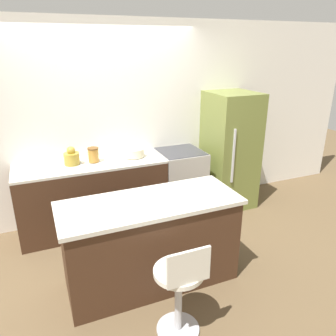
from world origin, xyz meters
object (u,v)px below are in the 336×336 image
Objects in this scene: oven_range at (180,181)px; kettle at (72,157)px; stool_chair at (180,290)px; refrigerator at (230,150)px; mixing_bowl at (134,152)px.

kettle is (-1.44, 0.02, 0.54)m from oven_range.
oven_range is 1.54m from kettle.
kettle is at bearing 104.55° from stool_chair.
oven_range is 1.00× the size of stool_chair.
oven_range is 3.98× the size of kettle.
kettle is at bearing 179.06° from oven_range.
mixing_bowl is (-1.43, 0.07, 0.13)m from refrigerator.
refrigerator reaches higher than stool_chair.
oven_range is 0.83m from mixing_bowl.
mixing_bowl is (0.26, 2.02, 0.51)m from stool_chair.
stool_chair is at bearing -114.77° from oven_range.
stool_chair is at bearing -75.45° from kettle.
kettle is at bearing 180.00° from mixing_bowl.
refrigerator is 2.22m from kettle.
stool_chair is 3.42× the size of mixing_bowl.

